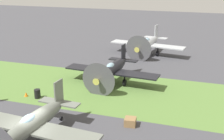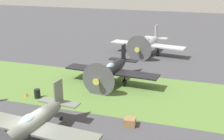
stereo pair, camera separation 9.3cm
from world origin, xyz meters
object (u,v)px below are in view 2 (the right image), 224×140
Objects in this scene: airplane_lead at (32,123)px; runway_marker_cone at (26,94)px; airplane_wingman at (112,69)px; fuel_drum at (37,94)px; supply_crate at (130,122)px; airplane_trail at (148,43)px.

runway_marker_cone is (5.38, -7.01, -1.34)m from airplane_lead.
airplane_wingman is 9.46m from runway_marker_cone.
runway_marker_cone is at bearing 45.94° from airplane_wingman.
fuel_drum is 10.32m from supply_crate.
supply_crate is 11.59m from runway_marker_cone.
fuel_drum is at bearing 78.47° from airplane_trail.
airplane_wingman is at bearing -92.88° from airplane_lead.
supply_crate is 2.05× the size of runway_marker_cone.
airplane_wingman reaches higher than runway_marker_cone.
airplane_trail is at bearing -113.08° from runway_marker_cone.
airplane_lead is 7.61m from supply_crate.
airplane_trail is 12.64× the size of supply_crate.
fuel_drum is 2.05× the size of runway_marker_cone.
airplane_trail is at bearing -91.45° from airplane_wingman.
airplane_lead is at bearing 37.55° from supply_crate.
fuel_drum is at bearing 51.80° from airplane_wingman.
airplane_trail is (-1.32, -13.26, 0.10)m from airplane_wingman.
fuel_drum is at bearing -55.76° from airplane_lead.
airplane_trail is at bearing -92.24° from airplane_lead.
airplane_wingman is at bearing 92.57° from airplane_trail.
runway_marker_cone is at bearing 75.16° from airplane_trail.
airplane_wingman is 24.19× the size of runway_marker_cone.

